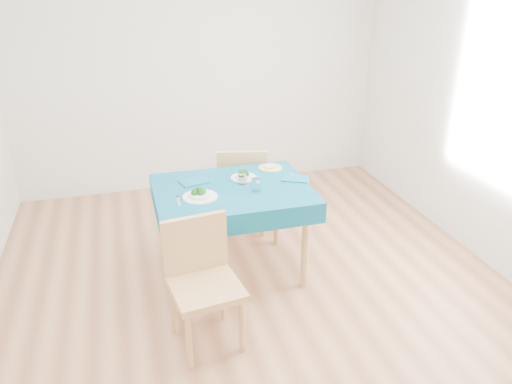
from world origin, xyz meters
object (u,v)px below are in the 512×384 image
object	(u,v)px
bowl_far	(244,175)
side_plate	(270,168)
chair_near	(205,273)
chair_far	(242,174)
bowl_near	(200,193)
table	(233,231)

from	to	relation	value
bowl_far	side_plate	xyz separation A→B (m)	(0.27, 0.16, -0.03)
chair_near	chair_far	bearing A→B (deg)	59.59
bowl_far	side_plate	world-z (taller)	bowl_far
side_plate	bowl_far	bearing A→B (deg)	-149.99
chair_near	bowl_far	xyz separation A→B (m)	(0.49, 0.93, 0.25)
chair_near	bowl_near	bearing A→B (deg)	74.03
bowl_near	side_plate	size ratio (longest dim) A/B	1.28
bowl_near	side_plate	xyz separation A→B (m)	(0.67, 0.42, -0.03)
bowl_far	side_plate	bearing A→B (deg)	30.01
chair_far	bowl_far	size ratio (longest dim) A/B	5.36
table	bowl_far	bearing A→B (deg)	50.08
chair_near	bowl_near	xyz separation A→B (m)	(0.10, 0.67, 0.25)
chair_near	side_plate	xyz separation A→B (m)	(0.77, 1.09, 0.22)
chair_near	side_plate	distance (m)	1.35
chair_near	bowl_near	distance (m)	0.72
table	bowl_near	bearing A→B (deg)	-158.03
bowl_far	chair_near	bearing A→B (deg)	-117.98
bowl_far	side_plate	distance (m)	0.32
bowl_near	bowl_far	xyz separation A→B (m)	(0.40, 0.27, -0.01)
chair_far	side_plate	size ratio (longest dim) A/B	5.52
chair_far	bowl_far	distance (m)	0.64
chair_far	bowl_near	bearing A→B (deg)	71.14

